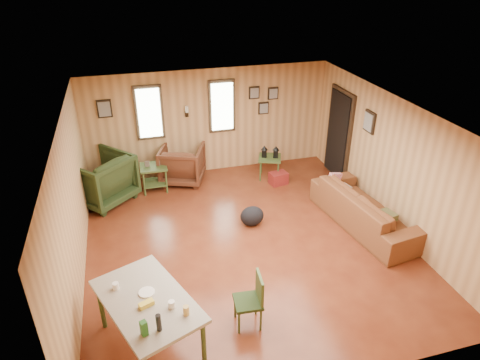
% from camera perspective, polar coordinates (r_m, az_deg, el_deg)
% --- Properties ---
extents(room, '(5.54, 6.04, 2.44)m').
position_cam_1_polar(room, '(7.37, 1.53, 0.79)').
color(room, brown).
rests_on(room, ground).
extents(sofa, '(1.03, 2.49, 0.95)m').
position_cam_1_polar(sofa, '(8.27, 16.62, -2.99)').
color(sofa, brown).
rests_on(sofa, ground).
extents(recliner_brown, '(1.14, 1.11, 0.93)m').
position_cam_1_polar(recliner_brown, '(9.58, -7.71, 2.36)').
color(recliner_brown, '#4F2817').
rests_on(recliner_brown, ground).
extents(recliner_green, '(1.49, 1.48, 1.12)m').
position_cam_1_polar(recliner_green, '(9.11, -18.08, 0.40)').
color(recliner_green, '#253417').
rests_on(recliner_green, ground).
extents(end_table, '(0.57, 0.52, 0.71)m').
position_cam_1_polar(end_table, '(9.33, -11.39, 0.85)').
color(end_table, '#3F5827').
rests_on(end_table, ground).
extents(side_table, '(0.64, 0.64, 0.79)m').
position_cam_1_polar(side_table, '(9.63, 4.01, 3.20)').
color(side_table, '#3F5827').
rests_on(side_table, ground).
extents(cooler, '(0.42, 0.33, 0.27)m').
position_cam_1_polar(cooler, '(9.56, 5.14, 0.24)').
color(cooler, maroon).
rests_on(cooler, ground).
extents(backpack, '(0.55, 0.49, 0.39)m').
position_cam_1_polar(backpack, '(8.08, 1.61, -4.82)').
color(backpack, black).
rests_on(backpack, ground).
extents(sofa_pillows, '(0.68, 1.62, 0.33)m').
position_cam_1_polar(sofa_pillows, '(8.32, 15.67, -2.48)').
color(sofa_pillows, '#4D4C2B').
rests_on(sofa_pillows, sofa).
extents(dining_table, '(1.42, 1.76, 1.01)m').
position_cam_1_polar(dining_table, '(5.66, -12.22, -15.87)').
color(dining_table, '#9E9685').
rests_on(dining_table, ground).
extents(dining_chair, '(0.40, 0.40, 0.82)m').
position_cam_1_polar(dining_chair, '(5.99, 1.68, -15.42)').
color(dining_chair, '#253417').
rests_on(dining_chair, ground).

